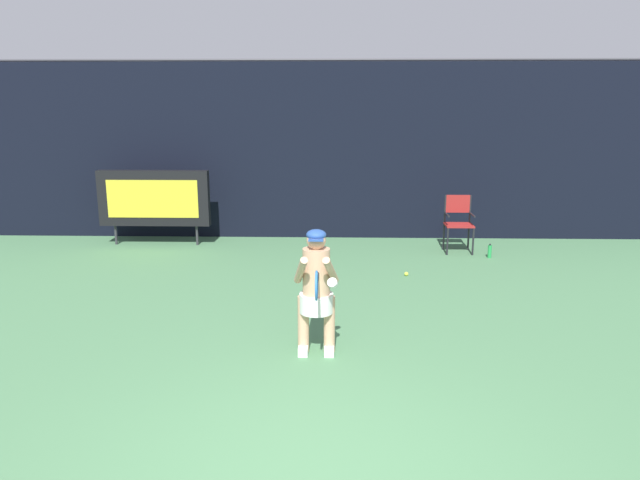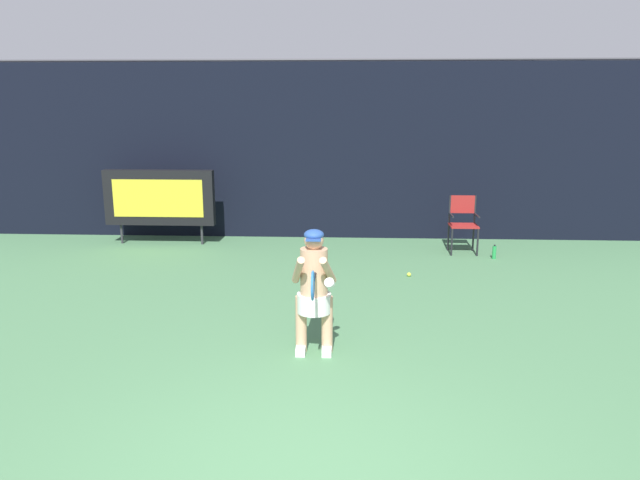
{
  "view_description": "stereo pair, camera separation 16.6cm",
  "coord_description": "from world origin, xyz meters",
  "px_view_note": "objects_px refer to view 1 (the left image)",
  "views": [
    {
      "loc": [
        0.2,
        -3.92,
        2.85
      ],
      "look_at": [
        -0.01,
        3.74,
        1.05
      ],
      "focal_mm": 33.51,
      "sensor_mm": 36.0,
      "label": 1
    },
    {
      "loc": [
        0.36,
        -3.91,
        2.85
      ],
      "look_at": [
        -0.01,
        3.74,
        1.05
      ],
      "focal_mm": 33.51,
      "sensor_mm": 36.0,
      "label": 2
    }
  ],
  "objects_px": {
    "tennis_player": "(316,287)",
    "tennis_ball_loose": "(406,274)",
    "water_bottle": "(490,251)",
    "umpire_chair": "(458,220)",
    "tennis_racket": "(317,285)",
    "scoreboard": "(154,198)"
  },
  "relations": [
    {
      "from": "tennis_player",
      "to": "umpire_chair",
      "type": "bearing_deg",
      "value": 61.87
    },
    {
      "from": "water_bottle",
      "to": "tennis_ball_loose",
      "type": "height_order",
      "value": "water_bottle"
    },
    {
      "from": "umpire_chair",
      "to": "tennis_player",
      "type": "distance_m",
      "value": 5.42
    },
    {
      "from": "scoreboard",
      "to": "umpire_chair",
      "type": "height_order",
      "value": "scoreboard"
    },
    {
      "from": "scoreboard",
      "to": "tennis_ball_loose",
      "type": "xyz_separation_m",
      "value": [
        4.79,
        -2.07,
        -0.91
      ]
    },
    {
      "from": "scoreboard",
      "to": "tennis_player",
      "type": "bearing_deg",
      "value": -56.67
    },
    {
      "from": "tennis_player",
      "to": "tennis_ball_loose",
      "type": "distance_m",
      "value": 3.48
    },
    {
      "from": "water_bottle",
      "to": "tennis_racket",
      "type": "xyz_separation_m",
      "value": [
        -3.04,
        -4.87,
        0.86
      ]
    },
    {
      "from": "tennis_player",
      "to": "tennis_racket",
      "type": "distance_m",
      "value": 0.59
    },
    {
      "from": "tennis_racket",
      "to": "tennis_ball_loose",
      "type": "bearing_deg",
      "value": 89.39
    },
    {
      "from": "water_bottle",
      "to": "scoreboard",
      "type": "bearing_deg",
      "value": 172.43
    },
    {
      "from": "umpire_chair",
      "to": "tennis_racket",
      "type": "bearing_deg",
      "value": -115.41
    },
    {
      "from": "water_bottle",
      "to": "tennis_player",
      "type": "bearing_deg",
      "value": -125.36
    },
    {
      "from": "water_bottle",
      "to": "umpire_chair",
      "type": "bearing_deg",
      "value": 137.94
    },
    {
      "from": "tennis_racket",
      "to": "tennis_ball_loose",
      "type": "relative_size",
      "value": 8.85
    },
    {
      "from": "water_bottle",
      "to": "tennis_racket",
      "type": "bearing_deg",
      "value": -121.99
    },
    {
      "from": "umpire_chair",
      "to": "tennis_player",
      "type": "height_order",
      "value": "tennis_player"
    },
    {
      "from": "scoreboard",
      "to": "tennis_player",
      "type": "relative_size",
      "value": 1.51
    },
    {
      "from": "umpire_chair",
      "to": "water_bottle",
      "type": "distance_m",
      "value": 0.85
    },
    {
      "from": "scoreboard",
      "to": "tennis_player",
      "type": "xyz_separation_m",
      "value": [
        3.4,
        -5.17,
        -0.16
      ]
    },
    {
      "from": "tennis_racket",
      "to": "tennis_ball_loose",
      "type": "distance_m",
      "value": 4.02
    },
    {
      "from": "umpire_chair",
      "to": "tennis_racket",
      "type": "relative_size",
      "value": 1.79
    }
  ]
}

